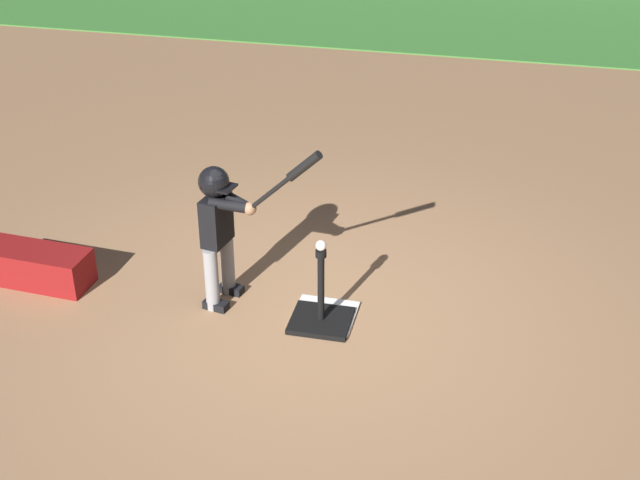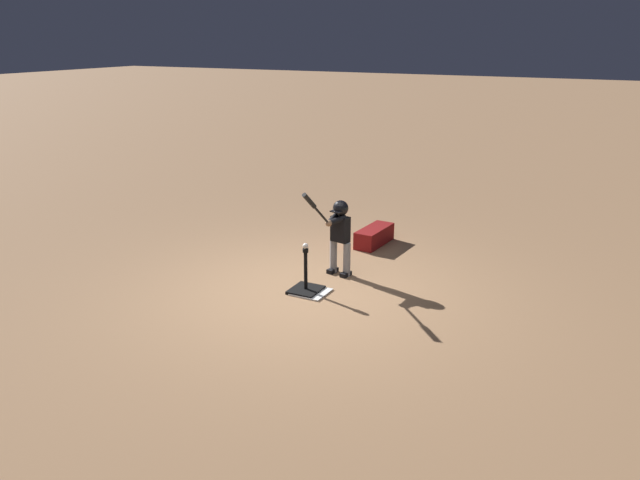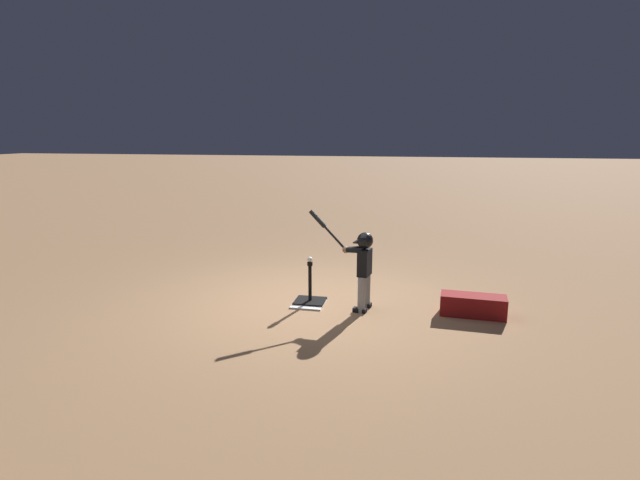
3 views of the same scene
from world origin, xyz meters
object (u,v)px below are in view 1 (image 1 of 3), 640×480
batter_child (221,219)px  baseball (321,246)px  equipment_bag (36,266)px  batting_tee (321,314)px

batter_child → baseball: bearing=-9.3°
batter_child → equipment_bag: size_ratio=1.60×
batting_tee → equipment_bag: batting_tee is taller
baseball → batting_tee: bearing=148.4°
batter_child → baseball: (0.74, -0.12, -0.05)m
batter_child → baseball: 0.75m
batting_tee → baseball: bearing=-31.6°
baseball → equipment_bag: 2.28m
baseball → equipment_bag: size_ratio=0.09×
baseball → equipment_bag: baseball is taller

